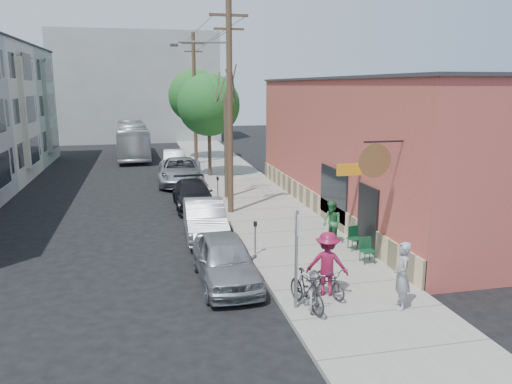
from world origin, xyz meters
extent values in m
plane|color=black|center=(0.00, 0.00, 0.00)|extent=(120.00, 120.00, 0.00)
cube|color=gray|center=(4.25, 11.00, 0.07)|extent=(4.50, 58.00, 0.15)
cube|color=#A8473E|center=(9.00, 5.00, 3.25)|extent=(5.00, 20.00, 6.50)
cube|color=#2B2B2D|center=(9.00, 5.00, 6.55)|extent=(5.20, 20.20, 0.12)
cube|color=#D8BC87|center=(6.48, 5.00, 0.55)|extent=(0.10, 20.00, 1.10)
cube|color=black|center=(6.47, -1.00, 1.30)|extent=(0.10, 1.60, 2.60)
cube|color=black|center=(6.47, 2.50, 1.60)|extent=(0.08, 3.00, 2.20)
cylinder|color=brown|center=(5.55, -3.20, 3.90)|extent=(1.10, 0.06, 1.10)
cube|color=orange|center=(6.00, -0.20, 3.10)|extent=(1.00, 0.08, 0.45)
cube|color=beige|center=(-9.25, 18.00, 4.50)|extent=(1.10, 3.20, 7.00)
cube|color=gray|center=(-12.00, 26.00, 4.50)|extent=(6.00, 8.00, 9.00)
cube|color=gray|center=(-9.25, 26.00, 4.50)|extent=(1.10, 3.20, 7.00)
cube|color=#969792|center=(-2.00, 42.00, 6.00)|extent=(18.00, 8.00, 12.00)
cube|color=slate|center=(2.35, -5.25, 1.55)|extent=(0.07, 0.07, 2.80)
cube|color=silver|center=(2.35, -5.25, 2.55)|extent=(0.02, 0.45, 0.60)
cylinder|color=slate|center=(2.25, -0.58, 0.70)|extent=(0.06, 0.06, 1.10)
cylinder|color=black|center=(2.25, -0.58, 1.30)|extent=(0.14, 0.14, 0.18)
cylinder|color=slate|center=(2.25, 8.72, 0.70)|extent=(0.06, 0.06, 1.10)
cylinder|color=black|center=(2.25, 8.72, 1.30)|extent=(0.14, 0.14, 0.18)
cylinder|color=#503A28|center=(2.45, 5.78, 5.15)|extent=(0.28, 0.28, 10.00)
cube|color=#503A28|center=(2.45, 5.78, 9.35)|extent=(1.80, 0.12, 0.12)
cube|color=#503A28|center=(2.45, 5.78, 8.75)|extent=(1.40, 0.10, 0.10)
cylinder|color=slate|center=(-0.05, 5.78, 8.05)|extent=(0.35, 0.24, 0.24)
cylinder|color=#503A28|center=(2.45, 21.74, 5.15)|extent=(0.28, 0.28, 10.00)
cube|color=#503A28|center=(2.45, 21.74, 9.35)|extent=(1.80, 0.12, 0.12)
cube|color=#503A28|center=(2.45, 21.74, 8.75)|extent=(1.40, 0.10, 0.10)
cylinder|color=#44392C|center=(2.80, 9.08, 2.89)|extent=(0.24, 0.24, 5.49)
cylinder|color=#44392C|center=(2.80, 16.07, 2.41)|extent=(0.24, 0.24, 4.52)
sphere|color=#226326|center=(2.80, 16.07, 4.96)|extent=(4.18, 4.18, 4.18)
cylinder|color=#44392C|center=(2.80, 24.77, 2.60)|extent=(0.24, 0.24, 4.90)
sphere|color=#226326|center=(2.80, 24.77, 5.36)|extent=(4.43, 4.43, 4.43)
imported|color=#939297|center=(5.20, -5.91, 1.11)|extent=(0.64, 0.80, 1.92)
imported|color=#2B6C3B|center=(5.44, -0.01, 1.00)|extent=(0.87, 0.99, 1.69)
imported|color=maroon|center=(3.52, -4.58, 1.11)|extent=(1.42, 1.15, 1.92)
imported|color=black|center=(3.52, -4.58, 0.59)|extent=(1.05, 1.77, 0.88)
imported|color=black|center=(2.63, -5.37, 0.69)|extent=(0.89, 1.87, 1.08)
imported|color=gray|center=(2.93, -5.00, 0.67)|extent=(1.36, 2.12, 1.05)
imported|color=#919498|center=(0.80, -2.65, 0.77)|extent=(1.90, 4.53, 1.53)
imported|color=#AAAAB2|center=(0.77, 2.51, 0.76)|extent=(1.74, 4.66, 1.52)
imported|color=black|center=(0.80, 7.70, 0.69)|extent=(2.00, 4.80, 1.38)
imported|color=#9B9DA2|center=(0.66, 14.20, 0.83)|extent=(3.07, 6.14, 1.67)
imported|color=#BABDC3|center=(0.64, 19.95, 0.74)|extent=(1.90, 4.60, 1.48)
imported|color=silver|center=(-2.56, 27.37, 1.53)|extent=(3.06, 11.12, 3.07)
camera|label=1|loc=(-1.59, -17.65, 6.24)|focal=35.00mm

